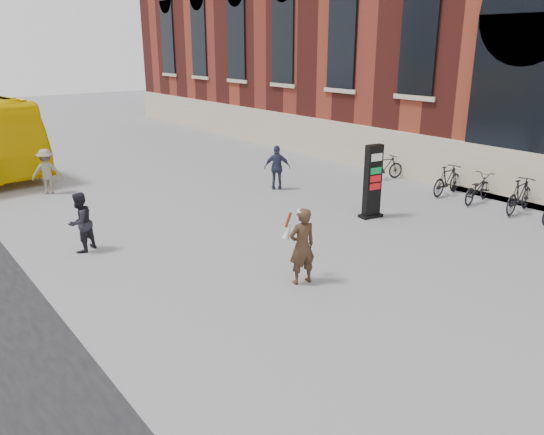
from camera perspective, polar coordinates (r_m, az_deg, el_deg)
ground at (r=12.67m, az=1.61°, el=-5.52°), size 100.00×100.00×0.00m
info_pylon at (r=16.34m, az=10.77°, el=3.81°), size 0.77×0.46×2.25m
woman at (r=11.64m, az=3.22°, el=-2.97°), size 0.74×0.69×1.75m
pedestrian_a at (r=14.30m, az=-19.93°, el=-0.50°), size 0.95×0.89×1.56m
pedestrian_b at (r=20.44m, az=-23.07°, el=4.59°), size 1.17×0.90×1.59m
pedestrian_c at (r=19.34m, az=0.56°, el=5.39°), size 1.00×0.88×1.62m
bike_3 at (r=18.39m, az=25.11°, el=2.16°), size 1.90×0.73×1.12m
bike_4 at (r=19.09m, az=21.22°, el=2.94°), size 1.89×0.91×0.95m
bike_5 at (r=19.68m, az=18.35°, el=3.85°), size 1.81×0.65×1.06m
bike_7 at (r=21.35m, az=12.08°, el=5.32°), size 1.68×0.85×0.97m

